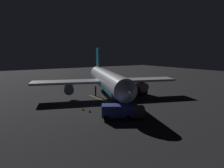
{
  "coord_description": "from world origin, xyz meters",
  "views": [
    {
      "loc": [
        23.29,
        38.19,
        10.28
      ],
      "look_at": [
        0.0,
        2.0,
        3.5
      ],
      "focal_mm": 31.92,
      "sensor_mm": 36.0,
      "label": 1
    }
  ],
  "objects_px": {
    "traffic_cone_near_right": "(150,97)",
    "traffic_cone_under_wing": "(83,109)",
    "catering_truck": "(138,90)",
    "traffic_cone_far": "(90,111)",
    "baggage_truck": "(121,111)",
    "ground_crew_worker": "(126,113)",
    "traffic_cone_near_left": "(140,95)",
    "airliner": "(107,80)"
  },
  "relations": [
    {
      "from": "traffic_cone_near_left",
      "to": "traffic_cone_under_wing",
      "type": "xyz_separation_m",
      "value": [
        16.45,
        3.43,
        0.0
      ]
    },
    {
      "from": "traffic_cone_near_right",
      "to": "traffic_cone_far",
      "type": "xyz_separation_m",
      "value": [
        16.28,
        2.08,
        0.0
      ]
    },
    {
      "from": "catering_truck",
      "to": "traffic_cone_far",
      "type": "xyz_separation_m",
      "value": [
        16.43,
        6.42,
        -0.98
      ]
    },
    {
      "from": "catering_truck",
      "to": "traffic_cone_near_right",
      "type": "height_order",
      "value": "catering_truck"
    },
    {
      "from": "traffic_cone_near_left",
      "to": "traffic_cone_under_wing",
      "type": "bearing_deg",
      "value": 11.78
    },
    {
      "from": "catering_truck",
      "to": "traffic_cone_near_right",
      "type": "xyz_separation_m",
      "value": [
        0.15,
        4.34,
        -0.98
      ]
    },
    {
      "from": "airliner",
      "to": "traffic_cone_near_left",
      "type": "xyz_separation_m",
      "value": [
        -7.36,
        3.23,
        -3.91
      ]
    },
    {
      "from": "ground_crew_worker",
      "to": "traffic_cone_under_wing",
      "type": "bearing_deg",
      "value": -63.28
    },
    {
      "from": "traffic_cone_near_right",
      "to": "baggage_truck",
      "type": "bearing_deg",
      "value": 30.26
    },
    {
      "from": "ground_crew_worker",
      "to": "traffic_cone_near_right",
      "type": "relative_size",
      "value": 3.16
    },
    {
      "from": "traffic_cone_far",
      "to": "ground_crew_worker",
      "type": "bearing_deg",
      "value": 119.36
    },
    {
      "from": "traffic_cone_near_left",
      "to": "ground_crew_worker",
      "type": "bearing_deg",
      "value": 41.55
    },
    {
      "from": "catering_truck",
      "to": "traffic_cone_near_left",
      "type": "bearing_deg",
      "value": 69.03
    },
    {
      "from": "ground_crew_worker",
      "to": "traffic_cone_near_right",
      "type": "bearing_deg",
      "value": -147.96
    },
    {
      "from": "baggage_truck",
      "to": "airliner",
      "type": "bearing_deg",
      "value": -112.84
    },
    {
      "from": "airliner",
      "to": "catering_truck",
      "type": "relative_size",
      "value": 5.77
    },
    {
      "from": "traffic_cone_under_wing",
      "to": "baggage_truck",
      "type": "bearing_deg",
      "value": 111.93
    },
    {
      "from": "traffic_cone_near_right",
      "to": "traffic_cone_under_wing",
      "type": "distance_m",
      "value": 16.79
    },
    {
      "from": "traffic_cone_near_left",
      "to": "traffic_cone_near_right",
      "type": "relative_size",
      "value": 1.0
    },
    {
      "from": "catering_truck",
      "to": "traffic_cone_near_left",
      "type": "distance_m",
      "value": 1.68
    },
    {
      "from": "ground_crew_worker",
      "to": "traffic_cone_far",
      "type": "distance_m",
      "value": 6.91
    },
    {
      "from": "airliner",
      "to": "traffic_cone_under_wing",
      "type": "height_order",
      "value": "airliner"
    },
    {
      "from": "ground_crew_worker",
      "to": "traffic_cone_near_left",
      "type": "height_order",
      "value": "ground_crew_worker"
    },
    {
      "from": "catering_truck",
      "to": "traffic_cone_under_wing",
      "type": "bearing_deg",
      "value": 15.55
    },
    {
      "from": "catering_truck",
      "to": "traffic_cone_near_right",
      "type": "bearing_deg",
      "value": 87.96
    },
    {
      "from": "traffic_cone_near_right",
      "to": "traffic_cone_under_wing",
      "type": "height_order",
      "value": "same"
    },
    {
      "from": "catering_truck",
      "to": "ground_crew_worker",
      "type": "distance_m",
      "value": 18.02
    },
    {
      "from": "baggage_truck",
      "to": "ground_crew_worker",
      "type": "height_order",
      "value": "baggage_truck"
    },
    {
      "from": "catering_truck",
      "to": "traffic_cone_near_left",
      "type": "relative_size",
      "value": 11.03
    },
    {
      "from": "airliner",
      "to": "traffic_cone_far",
      "type": "xyz_separation_m",
      "value": [
        8.59,
        8.36,
        -3.91
      ]
    },
    {
      "from": "traffic_cone_near_right",
      "to": "traffic_cone_far",
      "type": "height_order",
      "value": "same"
    },
    {
      "from": "traffic_cone_near_left",
      "to": "traffic_cone_under_wing",
      "type": "distance_m",
      "value": 16.8
    },
    {
      "from": "catering_truck",
      "to": "traffic_cone_under_wing",
      "type": "relative_size",
      "value": 11.03
    },
    {
      "from": "traffic_cone_near_right",
      "to": "traffic_cone_far",
      "type": "relative_size",
      "value": 1.0
    },
    {
      "from": "traffic_cone_under_wing",
      "to": "ground_crew_worker",
      "type": "bearing_deg",
      "value": 116.72
    },
    {
      "from": "baggage_truck",
      "to": "catering_truck",
      "type": "height_order",
      "value": "catering_truck"
    },
    {
      "from": "traffic_cone_near_left",
      "to": "traffic_cone_under_wing",
      "type": "height_order",
      "value": "same"
    },
    {
      "from": "traffic_cone_far",
      "to": "catering_truck",
      "type": "bearing_deg",
      "value": -158.67
    },
    {
      "from": "airliner",
      "to": "ground_crew_worker",
      "type": "xyz_separation_m",
      "value": [
        5.21,
        14.36,
        -3.27
      ]
    },
    {
      "from": "catering_truck",
      "to": "baggage_truck",
      "type": "bearing_deg",
      "value": 41.68
    },
    {
      "from": "baggage_truck",
      "to": "traffic_cone_under_wing",
      "type": "distance_m",
      "value": 8.28
    },
    {
      "from": "traffic_cone_under_wing",
      "to": "traffic_cone_far",
      "type": "distance_m",
      "value": 1.78
    }
  ]
}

